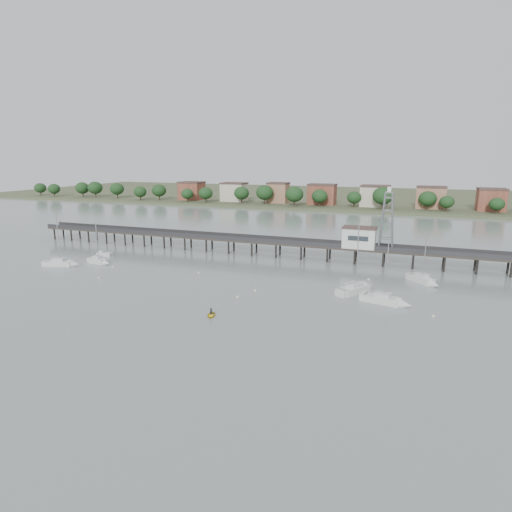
# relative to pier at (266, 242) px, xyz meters

# --- Properties ---
(ground_plane) EXTENTS (500.00, 500.00, 0.00)m
(ground_plane) POSITION_rel_pier_xyz_m (0.00, -60.00, -3.79)
(ground_plane) COLOR gray
(ground_plane) RESTS_ON ground
(pier) EXTENTS (150.00, 5.00, 5.50)m
(pier) POSITION_rel_pier_xyz_m (0.00, 0.00, 0.00)
(pier) COLOR #2D2823
(pier) RESTS_ON ground
(pier_building) EXTENTS (8.40, 5.40, 5.30)m
(pier_building) POSITION_rel_pier_xyz_m (25.00, 0.00, 2.87)
(pier_building) COLOR silver
(pier_building) RESTS_ON ground
(lattice_tower) EXTENTS (3.20, 3.20, 15.50)m
(lattice_tower) POSITION_rel_pier_xyz_m (31.50, 0.00, 7.31)
(lattice_tower) COLOR slate
(lattice_tower) RESTS_ON ground
(sailboat_c) EXTENTS (7.13, 9.37, 15.27)m
(sailboat_c) POSITION_rel_pier_xyz_m (28.24, -24.14, -3.16)
(sailboat_c) COLOR silver
(sailboat_c) RESTS_ON ground
(sailboat_b) EXTENTS (6.91, 3.02, 11.19)m
(sailboat_b) POSITION_rel_pier_xyz_m (-36.27, -23.91, -3.14)
(sailboat_b) COLOR silver
(sailboat_b) RESTS_ON ground
(sailboat_a) EXTENTS (8.84, 4.80, 13.99)m
(sailboat_a) POSITION_rel_pier_xyz_m (-43.21, -28.66, -3.16)
(sailboat_a) COLOR silver
(sailboat_a) RESTS_ON ground
(sailboat_d) EXTENTS (8.97, 4.50, 14.20)m
(sailboat_d) POSITION_rel_pier_xyz_m (34.57, -30.36, -3.16)
(sailboat_d) COLOR silver
(sailboat_d) RESTS_ON ground
(sailboat_e) EXTENTS (7.06, 7.16, 12.91)m
(sailboat_e) POSITION_rel_pier_xyz_m (40.93, -14.10, -3.15)
(sailboat_e) COLOR silver
(sailboat_e) RESTS_ON ground
(white_tender) EXTENTS (4.25, 2.18, 1.58)m
(white_tender) POSITION_rel_pier_xyz_m (-41.52, -16.12, -3.30)
(white_tender) COLOR silver
(white_tender) RESTS_ON ground
(yellow_dinghy) EXTENTS (1.99, 1.04, 2.68)m
(yellow_dinghy) POSITION_rel_pier_xyz_m (6.29, -47.13, -3.79)
(yellow_dinghy) COLOR yellow
(yellow_dinghy) RESTS_ON ground
(dinghy_occupant) EXTENTS (0.94, 1.36, 0.31)m
(dinghy_occupant) POSITION_rel_pier_xyz_m (6.29, -47.13, -3.79)
(dinghy_occupant) COLOR black
(dinghy_occupant) RESTS_ON ground
(mooring_buoys) EXTENTS (73.72, 21.77, 0.39)m
(mooring_buoys) POSITION_rel_pier_xyz_m (2.65, -28.58, -3.71)
(mooring_buoys) COLOR #F7F2C0
(mooring_buoys) RESTS_ON ground
(far_shore) EXTENTS (500.00, 170.00, 10.40)m
(far_shore) POSITION_rel_pier_xyz_m (0.36, 179.58, -2.85)
(far_shore) COLOR #475133
(far_shore) RESTS_ON ground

